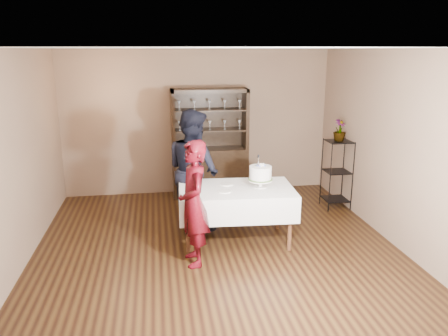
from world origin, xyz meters
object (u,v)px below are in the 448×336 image
(china_hutch, at_px, (210,160))
(man, at_px, (193,170))
(plant_etagere, at_px, (337,171))
(cake, at_px, (260,174))
(woman, at_px, (194,204))
(potted_plant, at_px, (340,130))
(cake_table, at_px, (236,201))

(china_hutch, xyz_separation_m, man, (-0.44, -1.53, 0.26))
(china_hutch, height_order, plant_etagere, china_hutch)
(china_hutch, bearing_deg, cake, -78.44)
(woman, bearing_deg, man, 168.32)
(man, bearing_deg, plant_etagere, -111.44)
(cake, relative_size, potted_plant, 1.31)
(man, bearing_deg, woman, 142.86)
(plant_etagere, distance_m, cake, 2.01)
(woman, xyz_separation_m, potted_plant, (2.62, 1.68, 0.56))
(potted_plant, bearing_deg, cake_table, -150.64)
(plant_etagere, bearing_deg, cake_table, -150.72)
(cake_table, bearing_deg, china_hutch, 92.81)
(china_hutch, bearing_deg, man, -106.12)
(china_hutch, xyz_separation_m, woman, (-0.55, -2.73, 0.15))
(china_hutch, height_order, cake_table, china_hutch)
(china_hutch, xyz_separation_m, cake_table, (0.11, -2.16, -0.05))
(cake, bearing_deg, plant_etagere, 34.59)
(cake_table, relative_size, woman, 1.02)
(woman, height_order, man, man)
(cake, height_order, potted_plant, potted_plant)
(cake_table, distance_m, man, 0.89)
(woman, xyz_separation_m, man, (0.10, 1.20, 0.11))
(cake_table, bearing_deg, cake, -3.33)
(plant_etagere, distance_m, cake_table, 2.26)
(woman, xyz_separation_m, cake, (0.99, 0.56, 0.18))
(china_hutch, relative_size, cake_table, 1.20)
(plant_etagere, xyz_separation_m, man, (-2.52, -0.48, 0.27))
(plant_etagere, xyz_separation_m, cake_table, (-1.97, -1.11, -0.04))
(china_hutch, relative_size, potted_plant, 5.46)
(man, height_order, cake, man)
(cake, xyz_separation_m, potted_plant, (1.63, 1.13, 0.38))
(potted_plant, bearing_deg, woman, -147.30)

